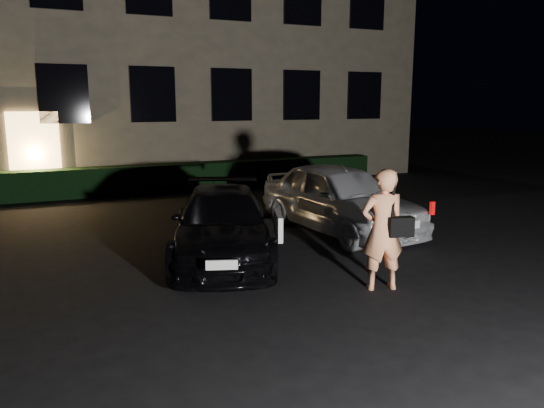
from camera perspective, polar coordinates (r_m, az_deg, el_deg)
name	(u,v)px	position (r m, az deg, el deg)	size (l,w,h in m)	color
ground	(325,309)	(7.41, 5.70, -11.13)	(80.00, 80.00, 0.00)	black
building	(127,13)	(21.46, -15.31, 19.21)	(20.00, 8.11, 12.00)	#655B48
hedge	(159,178)	(16.97, -12.03, 2.73)	(15.00, 0.70, 0.85)	black
sedan	(223,224)	(9.57, -5.33, -2.15)	(3.01, 4.57, 1.23)	black
hatch	(339,198)	(11.53, 7.25, 0.70)	(2.16, 4.51, 1.49)	silver
man	(383,230)	(8.01, 11.86, -2.72)	(0.77, 0.59, 1.83)	#FF9F69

